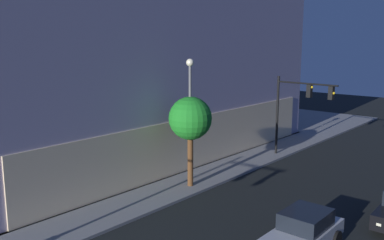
% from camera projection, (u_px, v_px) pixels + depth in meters
% --- Properties ---
extents(modern_building, '(29.79, 29.51, 20.80)m').
position_uv_depth(modern_building, '(69.00, 21.00, 36.07)').
color(modern_building, '#4C4C51').
rests_on(modern_building, ground).
extents(traffic_light_far_corner, '(0.63, 4.76, 5.87)m').
position_uv_depth(traffic_light_far_corner, '(299.00, 101.00, 29.91)').
color(traffic_light_far_corner, black).
rests_on(traffic_light_far_corner, sidewalk_corner).
extents(street_lamp_sidewalk, '(0.44, 0.44, 7.42)m').
position_uv_depth(street_lamp_sidewalk, '(190.00, 107.00, 23.93)').
color(street_lamp_sidewalk, slate).
rests_on(street_lamp_sidewalk, sidewalk_corner).
extents(sidewalk_tree, '(2.50, 2.50, 5.28)m').
position_uv_depth(sidewalk_tree, '(190.00, 119.00, 24.04)').
color(sidewalk_tree, brown).
rests_on(sidewalk_tree, sidewalk_corner).
extents(car_silver, '(4.42, 2.06, 1.66)m').
position_uv_depth(car_silver, '(303.00, 232.00, 17.14)').
color(car_silver, '#B7BABF').
rests_on(car_silver, ground).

